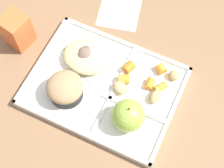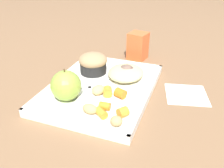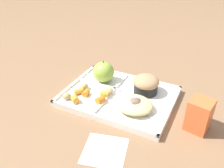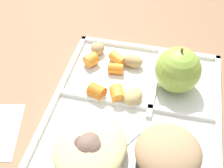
# 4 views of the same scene
# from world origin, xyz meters

# --- Properties ---
(ground) EXTENTS (6.00, 6.00, 0.00)m
(ground) POSITION_xyz_m (0.00, 0.00, 0.00)
(ground) COLOR #846042
(lunch_tray) EXTENTS (0.36, 0.27, 0.02)m
(lunch_tray) POSITION_xyz_m (-0.00, 0.00, 0.01)
(lunch_tray) COLOR white
(lunch_tray) RESTS_ON ground
(green_apple) EXTENTS (0.08, 0.08, 0.08)m
(green_apple) POSITION_xyz_m (-0.09, 0.06, 0.05)
(green_apple) COLOR #93B742
(green_apple) RESTS_ON lunch_tray
(bran_muffin) EXTENTS (0.09, 0.09, 0.06)m
(bran_muffin) POSITION_xyz_m (0.07, 0.06, 0.05)
(bran_muffin) COLOR black
(bran_muffin) RESTS_ON lunch_tray
(carrot_slice_small) EXTENTS (0.03, 0.04, 0.02)m
(carrot_slice_small) POSITION_xyz_m (-0.13, -0.05, 0.02)
(carrot_slice_small) COLOR orange
(carrot_slice_small) RESTS_ON lunch_tray
(carrot_slice_tilted) EXTENTS (0.03, 0.03, 0.02)m
(carrot_slice_tilted) POSITION_xyz_m (-0.03, -0.07, 0.03)
(carrot_slice_tilted) COLOR orange
(carrot_slice_tilted) RESTS_ON lunch_tray
(carrot_slice_edge) EXTENTS (0.03, 0.03, 0.02)m
(carrot_slice_edge) POSITION_xyz_m (-0.11, -0.10, 0.03)
(carrot_slice_edge) COLOR orange
(carrot_slice_edge) RESTS_ON lunch_tray
(carrot_slice_near_corner) EXTENTS (0.02, 0.03, 0.02)m
(carrot_slice_near_corner) POSITION_xyz_m (-0.10, -0.05, 0.02)
(carrot_slice_near_corner) COLOR orange
(carrot_slice_near_corner) RESTS_ON lunch_tray
(carrot_slice_center) EXTENTS (0.03, 0.03, 0.02)m
(carrot_slice_center) POSITION_xyz_m (-0.04, -0.03, 0.03)
(carrot_slice_center) COLOR orange
(carrot_slice_center) RESTS_ON lunch_tray
(potato_chunk_small) EXTENTS (0.03, 0.04, 0.02)m
(potato_chunk_small) POSITION_xyz_m (-0.12, -0.02, 0.03)
(potato_chunk_small) COLOR tan
(potato_chunk_small) RESTS_ON lunch_tray
(potato_chunk_large) EXTENTS (0.04, 0.04, 0.02)m
(potato_chunk_large) POSITION_xyz_m (-0.14, -0.09, 0.03)
(potato_chunk_large) COLOR tan
(potato_chunk_large) RESTS_ON lunch_tray
(potato_chunk_corner) EXTENTS (0.05, 0.04, 0.02)m
(potato_chunk_corner) POSITION_xyz_m (-0.04, -0.01, 0.03)
(potato_chunk_corner) COLOR tan
(potato_chunk_corner) RESTS_ON lunch_tray
(egg_noodle_pile) EXTENTS (0.12, 0.10, 0.03)m
(egg_noodle_pile) POSITION_xyz_m (0.07, -0.05, 0.03)
(egg_noodle_pile) COLOR #D6C684
(egg_noodle_pile) RESTS_ON lunch_tray
(meatball_side) EXTENTS (0.04, 0.04, 0.04)m
(meatball_side) POSITION_xyz_m (0.07, -0.05, 0.03)
(meatball_side) COLOR #755B4C
(meatball_side) RESTS_ON lunch_tray
(meatball_back) EXTENTS (0.04, 0.04, 0.04)m
(meatball_back) POSITION_xyz_m (0.08, -0.04, 0.03)
(meatball_back) COLOR brown
(meatball_back) RESTS_ON lunch_tray
(meatball_center) EXTENTS (0.04, 0.04, 0.04)m
(meatball_center) POSITION_xyz_m (0.08, -0.05, 0.03)
(meatball_center) COLOR #755B4C
(meatball_center) RESTS_ON lunch_tray
(meatball_front) EXTENTS (0.04, 0.04, 0.04)m
(meatball_front) POSITION_xyz_m (0.08, -0.06, 0.03)
(meatball_front) COLOR brown
(meatball_front) RESTS_ON lunch_tray
(plastic_fork) EXTENTS (0.15, 0.10, 0.00)m
(plastic_fork) POSITION_xyz_m (0.11, -0.04, 0.02)
(plastic_fork) COLOR silver
(plastic_fork) RESTS_ON lunch_tray
(milk_carton) EXTENTS (0.07, 0.07, 0.09)m
(milk_carton) POSITION_xyz_m (0.26, -0.03, 0.05)
(milk_carton) COLOR orange
(milk_carton) RESTS_ON ground
(paper_napkin) EXTENTS (0.13, 0.13, 0.00)m
(paper_napkin) POSITION_xyz_m (0.06, -0.22, 0.00)
(paper_napkin) COLOR white
(paper_napkin) RESTS_ON ground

